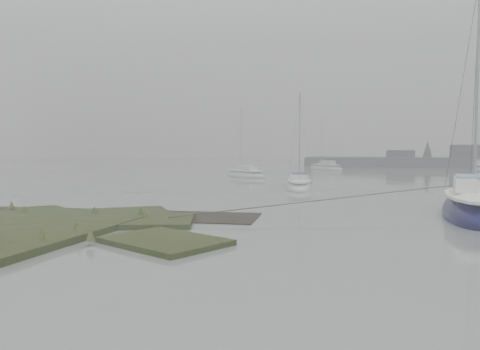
# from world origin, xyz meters

# --- Properties ---
(ground) EXTENTS (160.00, 160.00, 0.00)m
(ground) POSITION_xyz_m (0.00, 30.00, 0.00)
(ground) COLOR slate
(ground) RESTS_ON ground
(sailboat_main) EXTENTS (3.44, 8.04, 11.01)m
(sailboat_main) POSITION_xyz_m (10.46, 8.14, 0.34)
(sailboat_main) COLOR #0C0C35
(sailboat_main) RESTS_ON ground
(sailboat_white) EXTENTS (2.49, 5.30, 7.19)m
(sailboat_white) POSITION_xyz_m (1.45, 18.80, 0.22)
(sailboat_white) COLOR silver
(sailboat_white) RESTS_ON ground
(sailboat_far_a) EXTENTS (5.23, 4.19, 7.24)m
(sailboat_far_a) POSITION_xyz_m (-5.74, 30.97, 0.22)
(sailboat_far_a) COLOR silver
(sailboat_far_a) RESTS_ON ground
(sailboat_far_c) EXTENTS (5.38, 4.71, 7.65)m
(sailboat_far_c) POSITION_xyz_m (0.25, 48.48, 0.24)
(sailboat_far_c) COLOR silver
(sailboat_far_c) RESTS_ON ground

